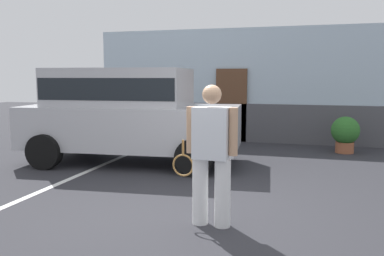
% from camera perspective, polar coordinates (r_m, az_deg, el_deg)
% --- Properties ---
extents(ground_plane, '(40.00, 40.00, 0.00)m').
position_cam_1_polar(ground_plane, '(5.58, -0.71, -12.39)').
color(ground_plane, '#2D2D33').
extents(parking_stripe_0, '(0.12, 4.40, 0.01)m').
position_cam_1_polar(parking_stripe_0, '(7.99, -16.16, -6.60)').
color(parking_stripe_0, silver).
rests_on(parking_stripe_0, ground_plane).
extents(house_frontage, '(9.48, 0.40, 3.25)m').
position_cam_1_polar(house_frontage, '(11.85, 8.77, 5.50)').
color(house_frontage, silver).
rests_on(house_frontage, ground_plane).
extents(parked_suv, '(4.75, 2.50, 2.05)m').
position_cam_1_polar(parked_suv, '(8.89, -9.14, 2.46)').
color(parked_suv, '#B7B7BC').
rests_on(parked_suv, ground_plane).
extents(tennis_player_man, '(0.91, 0.30, 1.78)m').
position_cam_1_polar(tennis_player_man, '(5.06, 2.72, -3.66)').
color(tennis_player_man, white).
rests_on(tennis_player_man, ground_plane).
extents(potted_plant_by_porch, '(0.68, 0.68, 0.90)m').
position_cam_1_polar(potted_plant_by_porch, '(10.65, 20.80, -0.63)').
color(potted_plant_by_porch, '#9E5638').
rests_on(potted_plant_by_porch, ground_plane).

